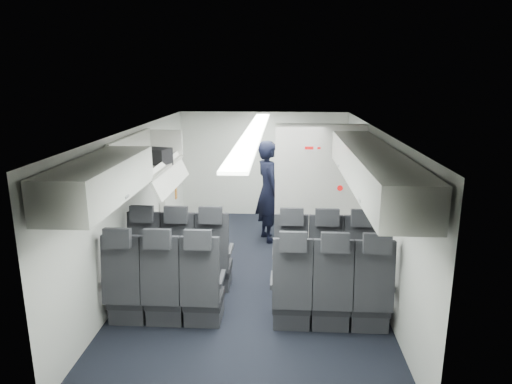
# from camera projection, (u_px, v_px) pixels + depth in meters

# --- Properties ---
(cabin_shell) EXTENTS (3.41, 6.01, 2.16)m
(cabin_shell) POSITION_uv_depth(u_px,v_px,m) (254.00, 201.00, 6.52)
(cabin_shell) COLOR black
(cabin_shell) RESTS_ON ground
(seat_row_front) EXTENTS (3.33, 0.56, 1.24)m
(seat_row_front) POSITION_uv_depth(u_px,v_px,m) (252.00, 262.00, 6.18)
(seat_row_front) COLOR black
(seat_row_front) RESTS_ON cabin_shell
(seat_row_mid) EXTENTS (3.33, 0.56, 1.24)m
(seat_row_mid) POSITION_uv_depth(u_px,v_px,m) (247.00, 293.00, 5.31)
(seat_row_mid) COLOR black
(seat_row_mid) RESTS_ON cabin_shell
(overhead_bin_left_rear) EXTENTS (0.53, 1.80, 0.40)m
(overhead_bin_left_rear) POSITION_uv_depth(u_px,v_px,m) (100.00, 181.00, 4.48)
(overhead_bin_left_rear) COLOR silver
(overhead_bin_left_rear) RESTS_ON cabin_shell
(overhead_bin_left_front_open) EXTENTS (0.64, 1.70, 0.72)m
(overhead_bin_left_front_open) POSITION_uv_depth(u_px,v_px,m) (148.00, 161.00, 6.21)
(overhead_bin_left_front_open) COLOR #9E9E93
(overhead_bin_left_front_open) RESTS_ON cabin_shell
(overhead_bin_right_rear) EXTENTS (0.53, 1.80, 0.40)m
(overhead_bin_right_rear) POSITION_uv_depth(u_px,v_px,m) (388.00, 184.00, 4.32)
(overhead_bin_right_rear) COLOR silver
(overhead_bin_right_rear) RESTS_ON cabin_shell
(overhead_bin_right_front) EXTENTS (0.53, 1.70, 0.40)m
(overhead_bin_right_front) POSITION_uv_depth(u_px,v_px,m) (359.00, 154.00, 6.01)
(overhead_bin_right_front) COLOR silver
(overhead_bin_right_front) RESTS_ON cabin_shell
(bulkhead_partition) EXTENTS (1.40, 0.15, 2.13)m
(bulkhead_partition) POSITION_uv_depth(u_px,v_px,m) (319.00, 191.00, 7.25)
(bulkhead_partition) COLOR silver
(bulkhead_partition) RESTS_ON cabin_shell
(galley_unit) EXTENTS (0.85, 0.52, 1.90)m
(galley_unit) POSITION_uv_depth(u_px,v_px,m) (310.00, 174.00, 9.14)
(galley_unit) COLOR #939399
(galley_unit) RESTS_ON cabin_shell
(boarding_door) EXTENTS (0.12, 1.27, 1.86)m
(boarding_door) POSITION_uv_depth(u_px,v_px,m) (168.00, 185.00, 8.15)
(boarding_door) COLOR silver
(boarding_door) RESTS_ON cabin_shell
(flight_attendant) EXTENTS (0.65, 0.77, 1.79)m
(flight_attendant) POSITION_uv_depth(u_px,v_px,m) (268.00, 191.00, 7.99)
(flight_attendant) COLOR black
(flight_attendant) RESTS_ON ground
(carry_on_bag) EXTENTS (0.47, 0.40, 0.24)m
(carry_on_bag) POSITION_uv_depth(u_px,v_px,m) (155.00, 157.00, 6.29)
(carry_on_bag) COLOR black
(carry_on_bag) RESTS_ON overhead_bin_left_front_open
(papers) EXTENTS (0.18, 0.04, 0.13)m
(papers) POSITION_uv_depth(u_px,v_px,m) (279.00, 185.00, 7.90)
(papers) COLOR white
(papers) RESTS_ON flight_attendant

